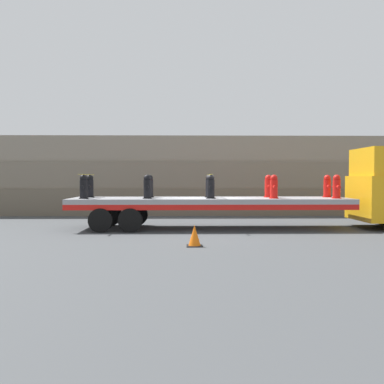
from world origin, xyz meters
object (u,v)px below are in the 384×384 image
(fire_hydrant_red_near_3, at_px, (274,187))
(traffic_cone, at_px, (195,236))
(fire_hydrant_black_near_1, at_px, (147,187))
(fire_hydrant_red_far_3, at_px, (268,186))
(fire_hydrant_black_far_1, at_px, (150,186))
(fire_hydrant_black_near_2, at_px, (211,187))
(fire_hydrant_black_far_2, at_px, (209,186))
(fire_hydrant_red_far_4, at_px, (327,186))
(fire_hydrant_red_near_4, at_px, (337,187))
(flatbed_trailer, at_px, (197,203))
(fire_hydrant_black_far_0, at_px, (90,186))
(fire_hydrant_black_near_0, at_px, (84,187))

(fire_hydrant_red_near_3, height_order, traffic_cone, fire_hydrant_red_near_3)
(fire_hydrant_black_near_1, height_order, fire_hydrant_red_far_3, same)
(fire_hydrant_black_far_1, height_order, fire_hydrant_black_near_2, same)
(fire_hydrant_red_near_3, bearing_deg, fire_hydrant_red_far_3, 90.00)
(fire_hydrant_black_far_2, relative_size, fire_hydrant_red_far_4, 1.00)
(fire_hydrant_red_near_4, relative_size, fire_hydrant_red_far_4, 1.00)
(traffic_cone, bearing_deg, fire_hydrant_red_near_4, 34.84)
(flatbed_trailer, bearing_deg, fire_hydrant_red_near_3, -10.39)
(fire_hydrant_black_near_1, bearing_deg, fire_hydrant_red_near_3, 0.00)
(fire_hydrant_black_far_2, xyz_separation_m, fire_hydrant_red_near_4, (4.76, -1.06, 0.00))
(fire_hydrant_black_far_1, xyz_separation_m, fire_hydrant_red_near_4, (7.15, -1.06, 0.00))
(fire_hydrant_black_far_1, relative_size, fire_hydrant_red_near_4, 1.00)
(flatbed_trailer, relative_size, fire_hydrant_black_far_0, 11.90)
(fire_hydrant_black_far_2, xyz_separation_m, traffic_cone, (-0.70, -4.87, -1.33))
(fire_hydrant_black_far_1, relative_size, fire_hydrant_red_far_4, 1.00)
(fire_hydrant_black_near_2, distance_m, fire_hydrant_red_far_4, 4.88)
(flatbed_trailer, height_order, fire_hydrant_black_near_2, fire_hydrant_black_near_2)
(fire_hydrant_black_far_1, relative_size, fire_hydrant_red_far_3, 1.00)
(fire_hydrant_red_near_3, height_order, fire_hydrant_red_far_4, same)
(fire_hydrant_black_far_0, height_order, fire_hydrant_black_far_1, same)
(flatbed_trailer, xyz_separation_m, fire_hydrant_black_near_0, (-4.24, -0.53, 0.64))
(flatbed_trailer, height_order, traffic_cone, flatbed_trailer)
(flatbed_trailer, bearing_deg, fire_hydrant_red_far_3, 10.39)
(fire_hydrant_red_near_3, xyz_separation_m, fire_hydrant_red_far_4, (2.38, 1.06, 0.00))
(fire_hydrant_black_near_0, height_order, fire_hydrant_red_far_3, same)
(fire_hydrant_black_far_1, bearing_deg, fire_hydrant_black_near_0, -155.93)
(fire_hydrant_red_far_3, xyz_separation_m, fire_hydrant_red_near_4, (2.38, -1.06, 0.00))
(fire_hydrant_black_far_2, relative_size, traffic_cone, 1.47)
(fire_hydrant_black_far_2, bearing_deg, fire_hydrant_black_far_1, 180.00)
(flatbed_trailer, height_order, fire_hydrant_red_near_4, fire_hydrant_red_near_4)
(fire_hydrant_black_far_2, bearing_deg, fire_hydrant_black_near_0, -167.41)
(flatbed_trailer, bearing_deg, fire_hydrant_red_near_4, -5.75)
(fire_hydrant_black_near_1, distance_m, fire_hydrant_red_far_3, 4.88)
(fire_hydrant_black_near_2, bearing_deg, fire_hydrant_red_near_3, 0.00)
(fire_hydrant_red_far_3, height_order, fire_hydrant_red_near_4, same)
(fire_hydrant_red_near_3, bearing_deg, fire_hydrant_red_far_4, 24.07)
(fire_hydrant_black_far_1, distance_m, fire_hydrant_red_near_3, 4.88)
(fire_hydrant_black_far_0, bearing_deg, fire_hydrant_black_near_1, -24.07)
(fire_hydrant_black_far_1, distance_m, fire_hydrant_red_near_4, 7.22)
(fire_hydrant_red_far_3, bearing_deg, fire_hydrant_black_near_1, -167.41)
(fire_hydrant_red_near_3, relative_size, fire_hydrant_red_far_4, 1.00)
(traffic_cone, bearing_deg, fire_hydrant_red_far_3, 57.63)
(fire_hydrant_black_near_1, relative_size, fire_hydrant_red_far_4, 1.00)
(fire_hydrant_black_near_0, bearing_deg, fire_hydrant_black_near_2, 0.00)
(fire_hydrant_black_near_2, xyz_separation_m, fire_hydrant_black_far_2, (0.00, 1.06, 0.00))
(fire_hydrant_black_far_1, distance_m, fire_hydrant_red_far_3, 4.76)
(fire_hydrant_black_far_0, xyz_separation_m, fire_hydrant_black_far_2, (4.76, 0.00, 0.00))
(fire_hydrant_black_near_2, xyz_separation_m, fire_hydrant_red_far_4, (4.76, 1.06, 0.00))
(fire_hydrant_black_near_2, bearing_deg, traffic_cone, -100.48)
(fire_hydrant_black_near_0, height_order, traffic_cone, fire_hydrant_black_near_0)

